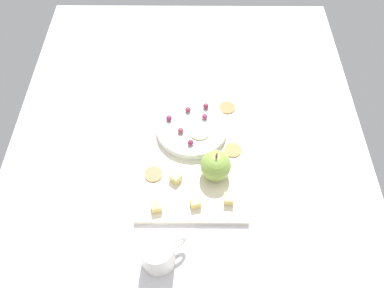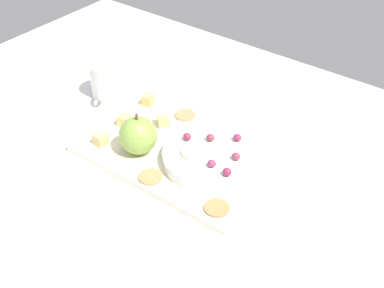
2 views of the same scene
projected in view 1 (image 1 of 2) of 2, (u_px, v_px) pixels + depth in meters
table at (188, 169)px, 98.02cm from camera, size 128.65×90.95×4.04cm
platter at (192, 154)px, 97.31cm from camera, size 36.88×25.53×1.41cm
serving_dish at (192, 128)px, 99.74cm from camera, size 17.94×17.94×2.27cm
apple_whole at (216, 166)px, 90.22cm from camera, size 7.26×7.26×7.26cm
apple_stem at (217, 155)px, 86.79cm from camera, size 0.50×0.50×1.20cm
cheese_cube_0 at (176, 177)px, 91.30cm from camera, size 3.14×3.14×2.24cm
cheese_cube_1 at (229, 199)px, 88.01cm from camera, size 2.41×2.41×2.24cm
cheese_cube_2 at (157, 206)px, 86.93cm from camera, size 2.66×2.66×2.24cm
cheese_cube_3 at (196, 202)px, 87.56cm from camera, size 2.66×2.66×2.24cm
cracker_0 at (233, 150)px, 96.95cm from camera, size 4.36×4.36×0.40cm
cracker_1 at (153, 174)px, 92.90cm from camera, size 4.36×4.36×0.40cm
cracker_2 at (227, 108)px, 105.07cm from camera, size 4.36×4.36×0.40cm
grape_0 at (205, 117)px, 99.65cm from camera, size 1.64×1.47×1.36cm
grape_1 at (190, 142)px, 94.83cm from camera, size 1.64×1.47×1.52cm
grape_2 at (188, 110)px, 101.01cm from camera, size 1.64×1.47×1.37cm
grape_3 at (169, 118)px, 99.32cm from camera, size 1.64×1.47×1.42cm
grape_4 at (181, 131)px, 96.97cm from camera, size 1.64×1.47×1.43cm
grape_5 at (206, 106)px, 101.62cm from camera, size 1.64×1.47×1.51cm
apple_slice_0 at (200, 131)px, 97.36cm from camera, size 5.30×5.30×0.60cm
cup at (158, 253)px, 79.36cm from camera, size 7.31×9.55×7.70cm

